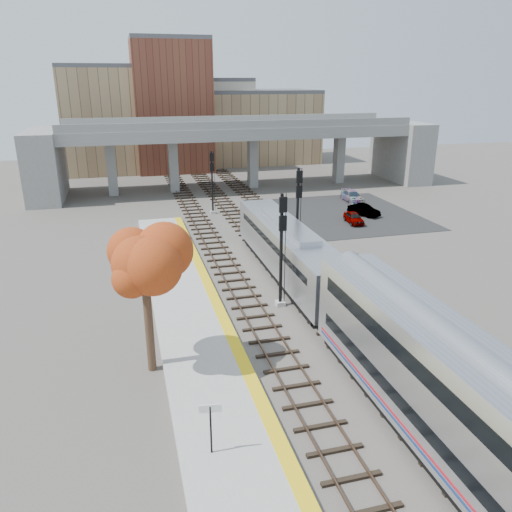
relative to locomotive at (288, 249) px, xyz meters
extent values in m
plane|color=#47423D|center=(-1.00, -11.51, -2.28)|extent=(160.00, 160.00, 0.00)
cube|color=#9E9E99|center=(-8.25, -11.51, -2.10)|extent=(4.50, 60.00, 0.35)
cube|color=yellow|center=(-6.35, -11.51, -1.92)|extent=(0.70, 60.00, 0.01)
cube|color=black|center=(-4.20, 0.99, -2.21)|extent=(2.50, 95.00, 0.14)
cube|color=brown|center=(-4.92, 0.99, -2.10)|extent=(0.07, 95.00, 0.14)
cube|color=brown|center=(-3.48, 0.99, -2.10)|extent=(0.07, 95.00, 0.14)
cube|color=black|center=(0.00, 0.99, -2.21)|extent=(2.50, 95.00, 0.14)
cube|color=brown|center=(-0.72, 0.99, -2.10)|extent=(0.07, 95.00, 0.14)
cube|color=brown|center=(0.72, 0.99, -2.10)|extent=(0.07, 95.00, 0.14)
cube|color=black|center=(4.00, 0.99, -2.21)|extent=(2.50, 95.00, 0.14)
cube|color=brown|center=(3.28, 0.99, -2.10)|extent=(0.07, 95.00, 0.14)
cube|color=brown|center=(4.72, 0.99, -2.10)|extent=(0.07, 95.00, 0.14)
cube|color=slate|center=(4.00, 33.49, 5.47)|extent=(46.00, 10.00, 1.50)
cube|color=slate|center=(4.00, 28.69, 6.72)|extent=(46.00, 0.20, 1.00)
cube|color=slate|center=(4.00, 38.29, 6.72)|extent=(46.00, 0.20, 1.00)
cube|color=slate|center=(-13.00, 33.49, 1.22)|extent=(1.20, 1.60, 7.00)
cube|color=slate|center=(-5.00, 33.49, 1.22)|extent=(1.20, 1.60, 7.00)
cube|color=slate|center=(6.00, 33.49, 1.22)|extent=(1.20, 1.60, 7.00)
cube|color=slate|center=(19.00, 33.49, 1.22)|extent=(1.20, 1.60, 7.00)
cube|color=slate|center=(-21.00, 33.49, 1.97)|extent=(4.00, 12.00, 8.50)
cube|color=slate|center=(29.00, 33.49, 1.97)|extent=(4.00, 12.00, 8.50)
cube|color=tan|center=(-11.00, 53.49, 5.72)|extent=(18.00, 14.00, 16.00)
cube|color=#4C4C4F|center=(-11.00, 53.49, 14.02)|extent=(18.00, 14.00, 0.60)
cube|color=beige|center=(3.00, 58.49, 4.72)|extent=(16.00, 16.00, 14.00)
cube|color=#4C4C4F|center=(3.00, 58.49, 12.02)|extent=(16.00, 16.00, 0.60)
cube|color=brown|center=(-3.00, 50.49, 7.72)|extent=(12.00, 10.00, 20.00)
cube|color=#4C4C4F|center=(-3.00, 50.49, 18.02)|extent=(12.00, 10.00, 0.60)
cube|color=tan|center=(13.00, 56.49, 3.72)|extent=(20.00, 14.00, 12.00)
cube|color=#4C4C4F|center=(13.00, 56.49, 10.02)|extent=(20.00, 14.00, 0.60)
cube|color=black|center=(13.00, 16.49, -2.26)|extent=(14.00, 18.00, 0.04)
cube|color=#A8AAB2|center=(0.00, -0.01, 0.07)|extent=(3.00, 19.00, 3.20)
cube|color=black|center=(0.00, 9.51, 0.67)|extent=(2.20, 0.06, 1.10)
cube|color=black|center=(0.00, -0.01, 0.67)|extent=(3.02, 16.15, 0.50)
cube|color=black|center=(0.00, -0.01, -1.78)|extent=(2.70, 17.10, 0.50)
cube|color=#A8AAB2|center=(0.00, -0.01, 1.87)|extent=(1.60, 9.50, 0.40)
cube|color=#A8AAB2|center=(0.00, -22.61, 0.67)|extent=(3.00, 25.00, 4.60)
cube|color=black|center=(0.00, -22.61, 1.87)|extent=(3.02, 23.00, 0.75)
cube|color=black|center=(0.00, -22.61, -0.23)|extent=(3.02, 23.00, 0.65)
cube|color=#A61420|center=(0.00, -22.61, -1.08)|extent=(3.03, 24.00, 0.12)
cube|color=navy|center=(0.00, -22.61, -1.28)|extent=(3.03, 24.00, 0.12)
cube|color=black|center=(0.00, -22.61, -1.83)|extent=(2.70, 23.75, 0.40)
cube|color=#9E9E99|center=(-2.10, -4.75, -2.13)|extent=(0.60, 0.60, 0.30)
cylinder|color=black|center=(-2.10, -4.75, 1.59)|extent=(0.22, 0.22, 7.73)
cube|color=black|center=(-2.10, -5.00, 4.79)|extent=(0.50, 0.18, 0.99)
cube|color=black|center=(-2.10, -5.00, 3.58)|extent=(0.50, 0.18, 0.99)
cube|color=#9E9E99|center=(2.00, 3.65, -2.13)|extent=(0.60, 0.60, 0.30)
cylinder|color=black|center=(2.00, 3.65, 1.61)|extent=(0.22, 0.22, 7.78)
cube|color=black|center=(2.00, 3.40, 4.83)|extent=(0.50, 0.18, 1.00)
cube|color=black|center=(2.00, 3.40, 3.61)|extent=(0.50, 0.18, 1.00)
cube|color=#9E9E99|center=(-2.10, 20.48, -2.13)|extent=(0.60, 0.60, 0.30)
cylinder|color=black|center=(-2.10, 20.48, 1.23)|extent=(0.20, 0.20, 7.02)
cube|color=black|center=(-2.10, 20.23, 4.14)|extent=(0.45, 0.18, 0.90)
cube|color=black|center=(-2.10, 20.23, 3.04)|extent=(0.45, 0.18, 0.90)
cylinder|color=black|center=(-9.18, -17.89, -0.83)|extent=(0.08, 0.08, 2.20)
cube|color=white|center=(-9.18, -17.89, 0.17)|extent=(0.90, 0.17, 0.35)
cylinder|color=#382619|center=(-11.05, -10.52, 0.58)|extent=(0.44, 0.44, 5.71)
ellipsoid|color=#A65416|center=(-11.05, -10.52, 3.84)|extent=(3.60, 3.60, 4.08)
imported|color=#99999E|center=(11.55, 12.50, -1.64)|extent=(1.76, 3.63, 1.20)
imported|color=#99999E|center=(14.02, 15.07, -1.62)|extent=(2.84, 3.96, 1.24)
imported|color=#99999E|center=(15.70, 21.67, -1.59)|extent=(2.03, 4.54, 1.29)
camera|label=1|loc=(-11.67, -34.05, 12.30)|focal=35.00mm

